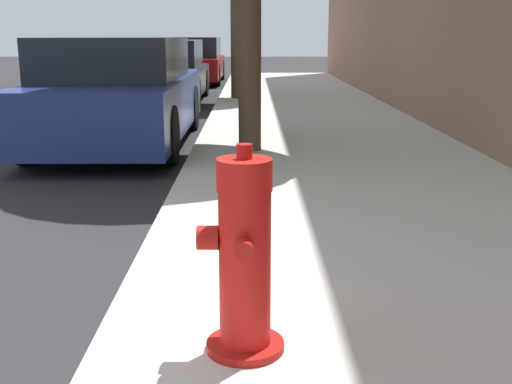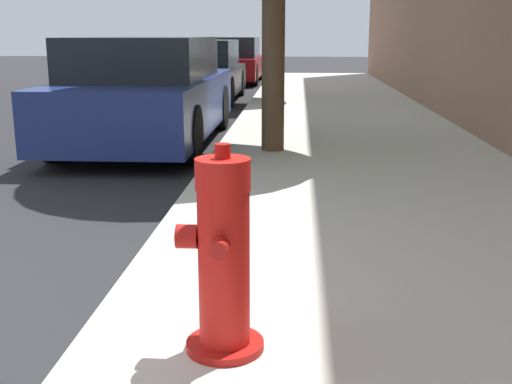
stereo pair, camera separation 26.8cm
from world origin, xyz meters
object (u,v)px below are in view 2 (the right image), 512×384
at_px(fire_hydrant, 223,259).
at_px(parked_car_far, 230,61).
at_px(parked_car_near, 148,93).
at_px(parked_car_mid, 198,72).

bearing_deg(fire_hydrant, parked_car_far, 95.93).
bearing_deg(parked_car_near, parked_car_far, 90.39).
height_order(parked_car_near, parked_car_mid, parked_car_near).
bearing_deg(parked_car_far, fire_hydrant, -84.07).
height_order(parked_car_near, parked_car_far, parked_car_near).
distance_m(fire_hydrant, parked_car_far, 17.16).
xyz_separation_m(parked_car_near, parked_car_far, (-0.08, 11.10, -0.04)).
bearing_deg(parked_car_mid, fire_hydrant, -80.74).
bearing_deg(parked_car_mid, parked_car_far, 88.72).
distance_m(parked_car_near, parked_car_far, 11.10).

